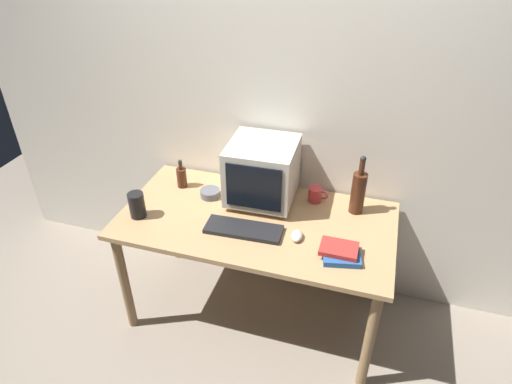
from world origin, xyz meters
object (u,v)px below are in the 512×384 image
crt_monitor (262,172)px  keyboard (244,229)px  computer_mouse (297,236)px  book_stack (340,252)px  cd_spindle (210,193)px  bottle_tall (358,191)px  bottle_short (182,177)px  mug (316,194)px  metal_canister (137,205)px

crt_monitor → keyboard: size_ratio=0.95×
computer_mouse → book_stack: (0.24, -0.08, 0.01)m
book_stack → cd_spindle: size_ratio=1.83×
crt_monitor → cd_spindle: (-0.31, -0.06, -0.17)m
computer_mouse → bottle_tall: (0.27, 0.34, 0.12)m
computer_mouse → cd_spindle: size_ratio=0.83×
bottle_short → mug: (0.83, 0.08, -0.02)m
metal_canister → bottle_tall: bearing=19.1°
crt_monitor → computer_mouse: (0.28, -0.30, -0.17)m
bottle_tall → mug: 0.26m
computer_mouse → bottle_tall: bearing=45.4°
cd_spindle → metal_canister: bearing=-136.1°
mug → computer_mouse: bearing=-94.2°
computer_mouse → mug: bearing=79.6°
metal_canister → mug: bearing=25.3°
crt_monitor → metal_canister: bearing=-149.6°
crt_monitor → mug: crt_monitor is taller
bottle_tall → book_stack: bottle_tall is taller
keyboard → bottle_tall: (0.56, 0.36, 0.13)m
book_stack → keyboard: bearing=174.3°
cd_spindle → metal_canister: 0.44m
bottle_tall → bottle_short: bottle_tall is taller
keyboard → cd_spindle: (-0.30, 0.26, 0.01)m
bottle_short → book_stack: size_ratio=0.86×
keyboard → metal_canister: size_ratio=2.80×
crt_monitor → book_stack: (0.52, -0.38, -0.17)m
computer_mouse → book_stack: book_stack is taller
bottle_short → mug: bearing=5.7°
mug → metal_canister: 1.03m
bottle_tall → computer_mouse: bearing=-128.4°
crt_monitor → bottle_short: 0.53m
bottle_tall → bottle_short: size_ratio=1.92×
crt_monitor → metal_canister: 0.73m
keyboard → bottle_short: bearing=145.3°
bottle_tall → metal_canister: size_ratio=2.42×
crt_monitor → metal_canister: size_ratio=2.66×
keyboard → computer_mouse: bearing=1.7°
mug → metal_canister: metal_canister is taller
book_stack → metal_canister: (-1.15, 0.01, 0.05)m
mug → keyboard: bearing=-128.5°
crt_monitor → cd_spindle: size_ratio=3.32×
book_stack → metal_canister: size_ratio=1.46×
bottle_tall → cd_spindle: size_ratio=3.02×
bottle_tall → metal_canister: bottle_tall is taller
bottle_short → computer_mouse: bearing=-20.2°
crt_monitor → bottle_tall: (0.55, 0.04, -0.06)m
metal_canister → crt_monitor: bearing=30.4°
book_stack → computer_mouse: bearing=162.5°
keyboard → cd_spindle: 0.40m
crt_monitor → bottle_short: (-0.52, -0.01, -0.12)m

